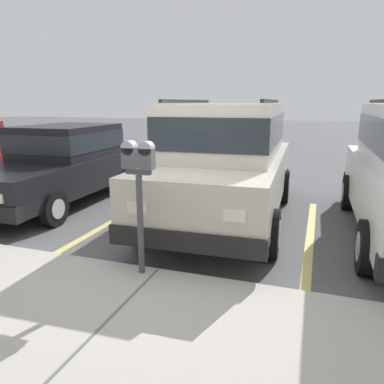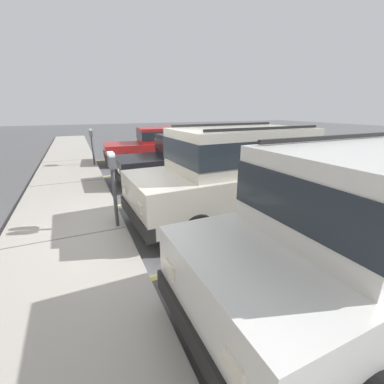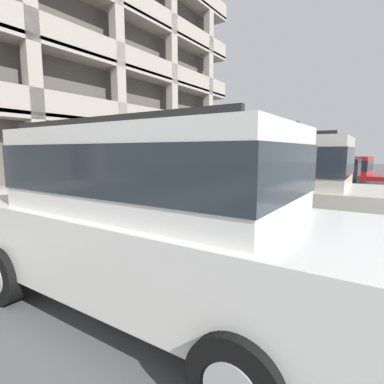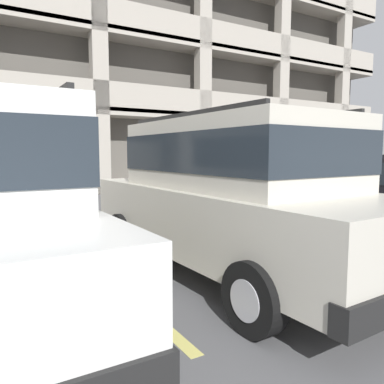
{
  "view_description": "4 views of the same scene",
  "coord_description": "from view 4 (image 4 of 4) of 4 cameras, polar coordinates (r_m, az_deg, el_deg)",
  "views": [
    {
      "loc": [
        -1.65,
        3.86,
        1.99
      ],
      "look_at": [
        -0.05,
        -0.83,
        0.8
      ],
      "focal_mm": 35.0,
      "sensor_mm": 36.0,
      "label": 1
    },
    {
      "loc": [
        -4.74,
        0.9,
        2.36
      ],
      "look_at": [
        -0.47,
        -1.01,
        0.83
      ],
      "focal_mm": 24.0,
      "sensor_mm": 36.0,
      "label": 2
    },
    {
      "loc": [
        -5.58,
        -4.35,
        1.74
      ],
      "look_at": [
        -0.01,
        -0.59,
        0.81
      ],
      "focal_mm": 28.0,
      "sensor_mm": 36.0,
      "label": 3
    },
    {
      "loc": [
        -3.04,
        -6.13,
        1.57
      ],
      "look_at": [
        0.31,
        -0.43,
        0.87
      ],
      "focal_mm": 35.0,
      "sensor_mm": 36.0,
      "label": 4
    }
  ],
  "objects": [
    {
      "name": "ground_plane",
      "position": [
        7.03,
        -3.96,
        -7.33
      ],
      "size": [
        80.0,
        80.0,
        0.1
      ],
      "color": "#565659"
    },
    {
      "name": "sidewalk",
      "position": [
        8.17,
        -8.05,
        -4.72
      ],
      "size": [
        40.0,
        2.2,
        0.12
      ],
      "color": "#ADA89E",
      "rests_on": "ground_plane"
    },
    {
      "name": "parking_stall_lines",
      "position": [
        6.83,
        13.9,
        -7.45
      ],
      "size": [
        13.09,
        4.8,
        0.01
      ],
      "color": "#DBD16B",
      "rests_on": "ground_plane"
    },
    {
      "name": "silver_suv",
      "position": [
        4.83,
        6.07,
        0.25
      ],
      "size": [
        2.15,
        4.85,
        2.03
      ],
      "rotation": [
        0.0,
        0.0,
        0.04
      ],
      "color": "beige",
      "rests_on": "ground_plane"
    },
    {
      "name": "parking_meter_near",
      "position": [
        7.23,
        -4.24,
        3.23
      ],
      "size": [
        0.35,
        0.12,
        1.48
      ],
      "color": "#47474C",
      "rests_on": "sidewalk"
    },
    {
      "name": "parking_meter_far",
      "position": [
        11.63,
        25.94,
        3.61
      ],
      "size": [
        0.35,
        0.12,
        1.46
      ],
      "color": "#47474C",
      "rests_on": "sidewalk"
    },
    {
      "name": "parking_garage",
      "position": [
        20.27,
        -18.5,
        18.4
      ],
      "size": [
        32.0,
        10.0,
        13.25
      ],
      "color": "#5C5851",
      "rests_on": "ground_plane"
    }
  ]
}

